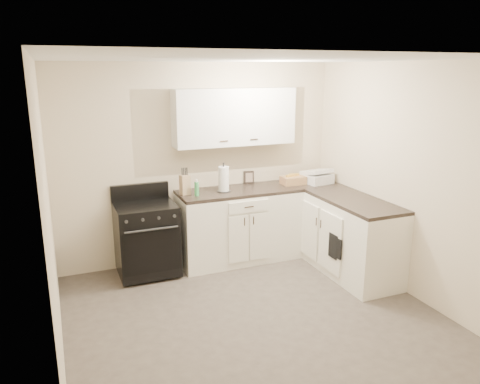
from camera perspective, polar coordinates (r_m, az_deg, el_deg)
name	(u,v)px	position (r m, az deg, el deg)	size (l,w,h in m)	color
floor	(257,320)	(4.82, 2.03, -15.30)	(3.60, 3.60, 0.00)	#473F38
ceiling	(259,59)	(4.18, 2.36, 15.92)	(3.60, 3.60, 0.00)	white
wall_back	(199,164)	(5.97, -5.00, 3.45)	(3.60, 3.60, 0.00)	beige
wall_right	(411,182)	(5.32, 20.13, 1.19)	(3.60, 3.60, 0.00)	beige
wall_left	(49,222)	(3.97, -22.24, -3.43)	(3.60, 3.60, 0.00)	beige
wall_front	(386,276)	(2.89, 17.34, -9.70)	(3.60, 3.60, 0.00)	beige
base_cabinets_back	(239,226)	(6.05, -0.12, -4.21)	(1.55, 0.60, 0.90)	white
base_cabinets_right	(338,231)	(5.99, 11.88, -4.71)	(0.60, 1.90, 0.90)	white
countertop_back	(239,191)	(5.91, -0.12, 0.11)	(1.55, 0.60, 0.04)	black
countertop_right	(340,195)	(5.86, 12.12, -0.37)	(0.60, 1.90, 0.04)	black
upper_cabinets	(234,117)	(5.89, -0.68, 9.15)	(1.55, 0.30, 0.70)	white
stove	(147,239)	(5.70, -11.29, -5.59)	(0.70, 0.60, 0.85)	black
knife_block	(185,185)	(5.69, -6.73, 0.87)	(0.11, 0.10, 0.24)	tan
paper_towel	(224,179)	(5.79, -2.00, 1.58)	(0.13, 0.13, 0.31)	white
soap_bottle	(197,189)	(5.63, -5.30, 0.39)	(0.06, 0.06, 0.17)	#43AE5A
picture_frame	(249,177)	(6.21, 1.09, 1.81)	(0.13, 0.02, 0.17)	black
wicker_basket	(293,180)	(6.23, 6.50, 1.44)	(0.31, 0.21, 0.10)	tan
countertop_grill	(317,178)	(6.33, 9.38, 1.66)	(0.34, 0.31, 0.12)	white
oven_mitt_near	(338,248)	(5.46, 11.82, -6.73)	(0.02, 0.14, 0.24)	black
oven_mitt_far	(333,246)	(5.53, 11.31, -6.49)	(0.02, 0.17, 0.29)	black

